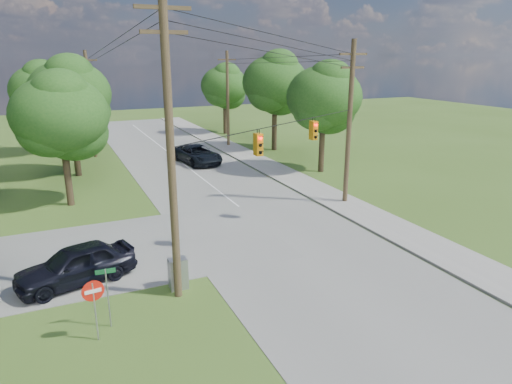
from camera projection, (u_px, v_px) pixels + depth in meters
name	position (u px, v px, depth m)	size (l,w,h in m)	color
ground	(282.00, 278.00, 20.31)	(140.00, 140.00, 0.00)	#3E5C1E
main_road	(273.00, 233.00, 25.45)	(10.00, 100.00, 0.03)	gray
sidewalk_east	(370.00, 216.00, 28.07)	(2.60, 100.00, 0.12)	#9E9B94
pole_sw	(170.00, 147.00, 17.06)	(2.00, 0.32, 12.00)	brown
pole_ne	(349.00, 121.00, 29.22)	(2.00, 0.32, 10.50)	brown
pole_north_e	(228.00, 98.00, 48.54)	(2.00, 0.32, 10.00)	brown
pole_north_w	(90.00, 104.00, 43.08)	(2.00, 0.32, 10.00)	brown
power_lines	(221.00, 62.00, 28.35)	(13.93, 29.62, 4.93)	black
traffic_signals	(288.00, 136.00, 23.60)	(4.91, 3.27, 1.05)	orange
tree_w_near	(60.00, 115.00, 28.57)	(6.00, 6.00, 8.40)	#443222
tree_w_mid	(70.00, 94.00, 35.76)	(6.40, 6.40, 9.22)	#443222
tree_w_far	(42.00, 91.00, 43.81)	(6.00, 6.00, 8.73)	#443222
tree_e_near	(324.00, 97.00, 37.20)	(6.20, 6.20, 8.81)	#443222
tree_e_mid	(275.00, 82.00, 45.94)	(6.60, 6.60, 9.64)	#443222
tree_e_far	(224.00, 86.00, 56.32)	(5.80, 5.80, 8.32)	#443222
car_cross_dark	(76.00, 265.00, 19.62)	(2.01, 5.00, 1.70)	black
car_main_north	(197.00, 154.00, 41.61)	(2.71, 5.87, 1.63)	black
control_cabinet	(178.00, 274.00, 19.25)	(0.75, 0.55, 1.36)	#939598
do_not_enter_sign	(94.00, 297.00, 15.44)	(0.76, 0.15, 2.28)	#939598
street_name_sign	(107.00, 290.00, 16.26)	(0.69, 0.08, 2.31)	#939598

